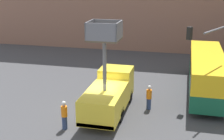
# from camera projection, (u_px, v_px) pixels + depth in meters

# --- Properties ---
(ground_plane) EXTENTS (120.00, 120.00, 0.00)m
(ground_plane) POSITION_uv_depth(u_px,v_px,m) (99.00, 113.00, 21.58)
(ground_plane) COLOR #424244
(utility_truck) EXTENTS (2.35, 6.58, 6.49)m
(utility_truck) POSITION_uv_depth(u_px,v_px,m) (109.00, 92.00, 21.27)
(utility_truck) COLOR yellow
(utility_truck) RESTS_ON ground_plane
(city_bus) EXTENTS (2.55, 11.09, 3.15)m
(city_bus) POSITION_uv_depth(u_px,v_px,m) (207.00, 70.00, 24.86)
(city_bus) COLOR #145638
(city_bus) RESTS_ON ground_plane
(traffic_light_pole) EXTENTS (3.60, 3.36, 5.99)m
(traffic_light_pole) POSITION_uv_depth(u_px,v_px,m) (220.00, 54.00, 20.75)
(traffic_light_pole) COLOR slate
(traffic_light_pole) RESTS_ON ground_plane
(road_worker_near_truck) EXTENTS (0.38, 0.38, 1.85)m
(road_worker_near_truck) POSITION_uv_depth(u_px,v_px,m) (64.00, 115.00, 19.09)
(road_worker_near_truck) COLOR navy
(road_worker_near_truck) RESTS_ON ground_plane
(road_worker_directing) EXTENTS (0.38, 0.38, 1.79)m
(road_worker_directing) POSITION_uv_depth(u_px,v_px,m) (149.00, 97.00, 21.94)
(road_worker_directing) COLOR navy
(road_worker_directing) RESTS_ON ground_plane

